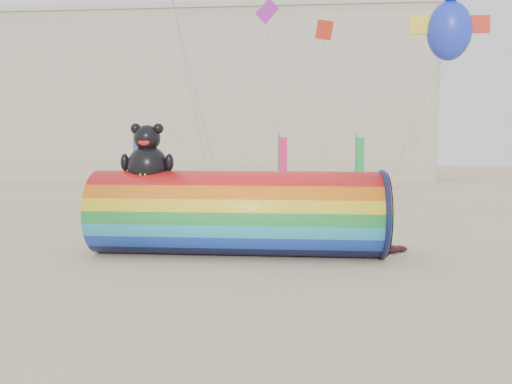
# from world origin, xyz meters

# --- Properties ---
(ground) EXTENTS (160.00, 160.00, 0.00)m
(ground) POSITION_xyz_m (0.00, 0.00, 0.00)
(ground) COLOR #CCB58C
(ground) RESTS_ON ground
(hotel_building) EXTENTS (60.40, 15.40, 20.60)m
(hotel_building) POSITION_xyz_m (-12.00, 45.95, 10.31)
(hotel_building) COLOR #B7AD99
(hotel_building) RESTS_ON ground
(windsock_assembly) EXTENTS (11.66, 3.55, 5.38)m
(windsock_assembly) POSITION_xyz_m (-0.12, 0.02, 1.78)
(windsock_assembly) COLOR red
(windsock_assembly) RESTS_ON ground
(kite_handler) EXTENTS (0.75, 0.70, 1.72)m
(kite_handler) POSITION_xyz_m (5.42, 2.89, 0.86)
(kite_handler) COLOR #55585D
(kite_handler) RESTS_ON ground
(fabric_bundle) EXTENTS (2.62, 1.35, 0.41)m
(fabric_bundle) POSITION_xyz_m (5.49, 0.99, 0.17)
(fabric_bundle) COLOR #380A10
(fabric_bundle) RESTS_ON ground
(festival_banners) EXTENTS (16.06, 3.91, 5.20)m
(festival_banners) POSITION_xyz_m (-0.25, 15.75, 2.64)
(festival_banners) COLOR #59595E
(festival_banners) RESTS_ON ground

